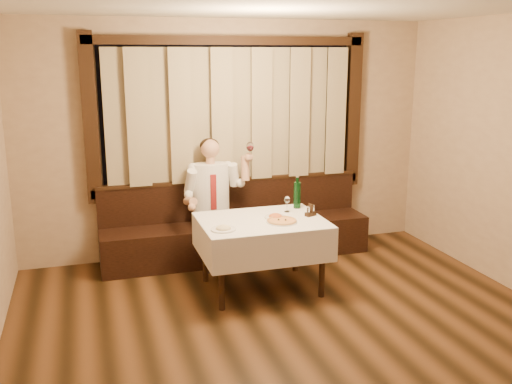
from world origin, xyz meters
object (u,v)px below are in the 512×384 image
object	(u,v)px
cruet_caddy	(311,212)
seated_man	(213,193)
green_bottle	(297,194)
pasta_cream	(223,227)
dining_table	(262,229)
pizza	(282,221)
banquette	(236,232)
pasta_red	(276,215)

from	to	relation	value
cruet_caddy	seated_man	distance (m)	1.26
green_bottle	pasta_cream	bearing A→B (deg)	-150.77
dining_table	pizza	world-z (taller)	pizza
dining_table	green_bottle	world-z (taller)	green_bottle
banquette	cruet_caddy	distance (m)	1.27
pizza	cruet_caddy	world-z (taller)	cruet_caddy
pizza	green_bottle	distance (m)	0.59
banquette	green_bottle	size ratio (longest dim) A/B	8.95
pasta_cream	green_bottle	size ratio (longest dim) A/B	0.68
pizza	green_bottle	world-z (taller)	green_bottle
dining_table	pasta_red	xyz separation A→B (m)	(0.16, 0.02, 0.14)
cruet_caddy	pasta_cream	bearing A→B (deg)	168.85
dining_table	cruet_caddy	distance (m)	0.55
banquette	cruet_caddy	world-z (taller)	banquette
pizza	pasta_red	xyz separation A→B (m)	(-0.01, 0.17, 0.02)
cruet_caddy	pasta_red	bearing A→B (deg)	151.14
pizza	cruet_caddy	size ratio (longest dim) A/B	2.39
cruet_caddy	pizza	bearing A→B (deg)	176.62
dining_table	pasta_red	size ratio (longest dim) A/B	5.53
pizza	seated_man	bearing A→B (deg)	113.06
dining_table	seated_man	size ratio (longest dim) A/B	0.87
pasta_red	pasta_cream	distance (m)	0.66
banquette	seated_man	size ratio (longest dim) A/B	2.19
pasta_cream	green_bottle	world-z (taller)	green_bottle
cruet_caddy	seated_man	bearing A→B (deg)	107.89
pasta_red	seated_man	world-z (taller)	seated_man
dining_table	green_bottle	size ratio (longest dim) A/B	3.55
seated_man	green_bottle	bearing A→B (deg)	-37.70
dining_table	pasta_cream	size ratio (longest dim) A/B	5.20
green_bottle	seated_man	distance (m)	1.01
pasta_red	cruet_caddy	distance (m)	0.38
banquette	seated_man	world-z (taller)	seated_man
pasta_red	seated_man	bearing A→B (deg)	116.31
green_bottle	cruet_caddy	bearing A→B (deg)	-85.80
pasta_red	cruet_caddy	world-z (taller)	cruet_caddy
dining_table	cruet_caddy	size ratio (longest dim) A/B	9.61
dining_table	seated_man	world-z (taller)	seated_man
dining_table	green_bottle	xyz separation A→B (m)	(0.51, 0.31, 0.26)
seated_man	dining_table	bearing A→B (deg)	-72.46
dining_table	pizza	bearing A→B (deg)	-41.79
pasta_red	cruet_caddy	xyz separation A→B (m)	(0.37, -0.04, 0.01)
dining_table	pasta_cream	bearing A→B (deg)	-153.82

